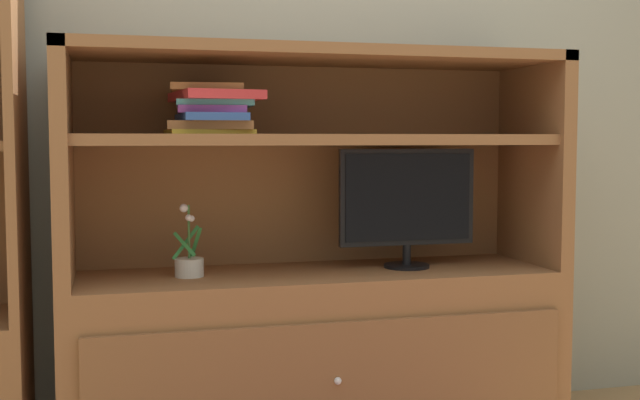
{
  "coord_description": "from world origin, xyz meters",
  "views": [
    {
      "loc": [
        -0.7,
        -2.27,
        1.07
      ],
      "look_at": [
        0.0,
        0.35,
        0.86
      ],
      "focal_mm": 45.38,
      "sensor_mm": 36.0,
      "label": 1
    }
  ],
  "objects": [
    {
      "name": "magazine_stack",
      "position": [
        -0.36,
        0.4,
        1.16
      ],
      "size": [
        0.31,
        0.36,
        0.16
      ],
      "color": "gold",
      "rests_on": "media_console"
    },
    {
      "name": "painted_rear_wall",
      "position": [
        0.0,
        0.75,
        1.4
      ],
      "size": [
        6.0,
        0.1,
        2.8
      ],
      "primitive_type": "cube",
      "color": "gray",
      "rests_on": "ground_plane"
    },
    {
      "name": "tv_monitor",
      "position": [
        0.33,
        0.39,
        0.85
      ],
      "size": [
        0.5,
        0.16,
        0.42
      ],
      "color": "black",
      "rests_on": "media_console"
    },
    {
      "name": "media_console",
      "position": [
        0.0,
        0.4,
        0.45
      ],
      "size": [
        1.7,
        0.52,
        1.37
      ],
      "color": "brown",
      "rests_on": "ground_plane"
    },
    {
      "name": "potted_plant",
      "position": [
        -0.43,
        0.4,
        0.66
      ],
      "size": [
        0.11,
        0.11,
        0.24
      ],
      "color": "beige",
      "rests_on": "media_console"
    }
  ]
}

